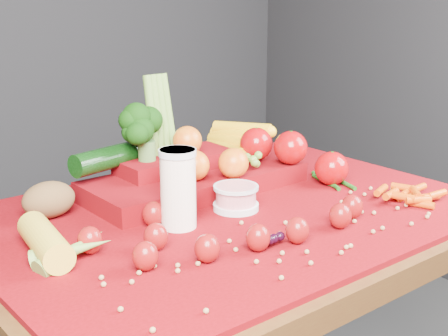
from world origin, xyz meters
TOP-DOWN VIEW (x-y plane):
  - table at (0.00, 0.00)m, footprint 1.10×0.80m
  - red_cloth at (0.00, 0.00)m, footprint 1.05×0.75m
  - milk_glass at (-0.14, -0.01)m, footprint 0.07×0.07m
  - yogurt_bowl at (0.01, -0.01)m, footprint 0.10×0.10m
  - strawberry_scatter at (-0.12, -0.14)m, footprint 0.54×0.28m
  - dark_grape_cluster at (-0.07, -0.19)m, footprint 0.06×0.05m
  - soybean_scatter at (0.00, -0.20)m, footprint 0.84×0.24m
  - corn_ear at (-0.39, -0.01)m, footprint 0.21×0.25m
  - potato at (-0.32, 0.20)m, footprint 0.11×0.08m
  - baby_carrot_pile at (0.35, -0.20)m, footprint 0.18×0.17m
  - green_bean_pile at (0.31, -0.01)m, footprint 0.14×0.12m
  - produce_mound at (0.05, 0.15)m, footprint 0.59×0.36m

SIDE VIEW (x-z plane):
  - table at x=0.00m, z-range 0.28..1.03m
  - red_cloth at x=0.00m, z-range 0.75..0.76m
  - soybean_scatter at x=0.00m, z-range 0.76..0.77m
  - green_bean_pile at x=0.31m, z-range 0.76..0.77m
  - dark_grape_cluster at x=-0.07m, z-range 0.76..0.79m
  - baby_carrot_pile at x=0.35m, z-range 0.76..0.79m
  - corn_ear at x=-0.39m, z-range 0.76..0.81m
  - strawberry_scatter at x=-0.12m, z-range 0.76..0.82m
  - yogurt_bowl at x=0.01m, z-range 0.76..0.82m
  - potato at x=-0.32m, z-range 0.76..0.84m
  - produce_mound at x=0.05m, z-range 0.69..0.95m
  - milk_glass at x=-0.14m, z-range 0.77..0.93m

